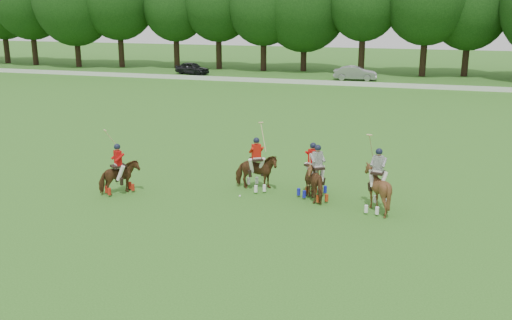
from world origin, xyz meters
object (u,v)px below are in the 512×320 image
(polo_red_b, at_px, (256,171))
(polo_stripe_a, at_px, (317,180))
(car_left, at_px, (192,68))
(polo_stripe_b, at_px, (377,188))
(car_mid, at_px, (355,73))
(polo_ball, at_px, (240,196))
(polo_red_a, at_px, (119,176))
(polo_red_c, at_px, (312,177))

(polo_red_b, distance_m, polo_stripe_a, 2.71)
(polo_stripe_a, bearing_deg, car_left, 119.52)
(polo_stripe_a, relative_size, polo_stripe_b, 0.76)
(car_mid, relative_size, polo_ball, 49.27)
(car_mid, bearing_deg, car_left, 85.32)
(polo_red_a, relative_size, polo_ball, 29.43)
(polo_stripe_a, bearing_deg, polo_red_c, 125.25)
(car_mid, height_order, polo_stripe_a, polo_stripe_a)
(polo_red_b, bearing_deg, polo_stripe_b, -12.01)
(polo_red_c, bearing_deg, polo_red_b, 177.27)
(polo_stripe_b, bearing_deg, car_left, 121.77)
(car_mid, xyz_separation_m, polo_red_c, (3.17, -38.03, 0.06))
(polo_red_b, distance_m, polo_ball, 1.41)
(polo_red_b, bearing_deg, polo_red_c, -2.73)
(polo_red_c, bearing_deg, car_left, 119.46)
(car_left, xyz_separation_m, polo_red_b, (19.07, -37.91, 0.11))
(car_mid, bearing_deg, polo_red_a, 168.93)
(polo_stripe_b, bearing_deg, polo_red_b, 167.99)
(polo_stripe_b, bearing_deg, polo_red_c, 160.09)
(polo_red_b, xyz_separation_m, polo_ball, (-0.35, -1.14, -0.75))
(polo_red_a, xyz_separation_m, polo_red_c, (7.66, 2.03, 0.04))
(polo_red_c, relative_size, polo_stripe_a, 0.99)
(car_left, relative_size, polo_stripe_b, 1.36)
(car_mid, distance_m, polo_red_a, 40.31)
(car_left, height_order, polo_red_a, polo_red_a)
(polo_red_b, bearing_deg, car_mid, 91.14)
(polo_red_b, relative_size, polo_stripe_b, 0.94)
(car_mid, distance_m, polo_stripe_b, 39.43)
(polo_red_a, distance_m, polo_red_b, 5.67)
(polo_stripe_a, distance_m, polo_stripe_b, 2.48)
(polo_red_a, relative_size, polo_red_b, 0.95)
(car_left, xyz_separation_m, polo_ball, (18.72, -39.06, -0.64))
(car_mid, xyz_separation_m, polo_red_a, (-4.49, -40.06, 0.02))
(car_left, relative_size, polo_red_b, 1.44)
(polo_red_b, bearing_deg, polo_stripe_a, -10.27)
(polo_red_b, height_order, polo_red_c, polo_red_b)
(car_left, bearing_deg, polo_red_a, -146.29)
(car_mid, distance_m, polo_red_b, 37.92)
(polo_red_a, xyz_separation_m, polo_stripe_a, (7.92, 1.66, 0.06))
(polo_stripe_b, bearing_deg, car_mid, 98.51)
(car_left, height_order, car_mid, car_mid)
(polo_ball, bearing_deg, car_mid, 90.59)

